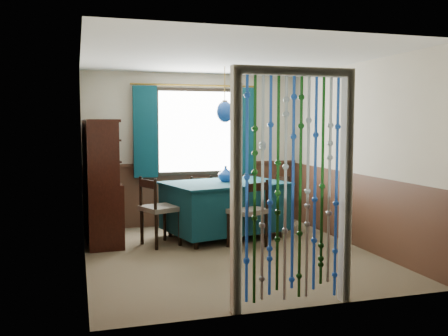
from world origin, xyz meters
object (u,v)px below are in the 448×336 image
object	(u,v)px
vase_sideboard	(104,173)
sideboard	(101,199)
dining_table	(225,206)
vase_table	(226,174)
bowl_shelf	(106,158)
chair_right	(274,201)
pendant_lamp	(225,112)
chair_near	(249,212)
chair_left	(159,209)
chair_far	(204,201)

from	to	relation	value
vase_sideboard	sideboard	bearing A→B (deg)	-100.13
dining_table	vase_table	world-z (taller)	vase_table
vase_table	bowl_shelf	world-z (taller)	bowl_shelf
chair_right	pendant_lamp	distance (m)	1.68
chair_right	vase_table	distance (m)	1.01
vase_sideboard	bowl_shelf	bearing A→B (deg)	-90.00
chair_right	dining_table	bearing A→B (deg)	97.60
chair_right	pendant_lamp	size ratio (longest dim) A/B	1.08
chair_right	vase_table	world-z (taller)	vase_table
dining_table	chair_near	bearing A→B (deg)	-92.97
pendant_lamp	bowl_shelf	bearing A→B (deg)	179.02
chair_near	chair_left	size ratio (longest dim) A/B	0.97
chair_left	pendant_lamp	world-z (taller)	pendant_lamp
chair_right	pendant_lamp	bearing A→B (deg)	97.60
vase_table	bowl_shelf	bearing A→B (deg)	-178.82
chair_near	bowl_shelf	bearing A→B (deg)	131.85
chair_near	vase_sideboard	bearing A→B (deg)	118.33
chair_right	sideboard	bearing A→B (deg)	81.02
chair_near	vase_sideboard	size ratio (longest dim) A/B	5.52
chair_near	pendant_lamp	xyz separation A→B (m)	(-0.13, 0.70, 1.36)
chair_near	bowl_shelf	distance (m)	2.10
chair_far	vase_sideboard	bearing A→B (deg)	-1.50
pendant_lamp	chair_left	bearing A→B (deg)	-167.18
sideboard	pendant_lamp	distance (m)	2.18
vase_table	vase_sideboard	size ratio (longest dim) A/B	1.27
chair_near	sideboard	xyz separation A→B (m)	(-1.89, 0.96, 0.11)
sideboard	bowl_shelf	xyz separation A→B (m)	(0.06, -0.23, 0.61)
chair_right	vase_sideboard	bearing A→B (deg)	73.67
chair_left	vase_sideboard	size ratio (longest dim) A/B	5.68
dining_table	sideboard	world-z (taller)	sideboard
vase_table	sideboard	bearing A→B (deg)	173.89
chair_far	chair_left	bearing A→B (deg)	41.18
chair_left	sideboard	bearing A→B (deg)	-145.37
dining_table	chair_near	distance (m)	0.71
chair_left	chair_right	size ratio (longest dim) A/B	1.11
pendant_lamp	bowl_shelf	size ratio (longest dim) A/B	3.90
chair_far	pendant_lamp	xyz separation A→B (m)	(0.14, -0.70, 1.41)
dining_table	chair_far	bearing A→B (deg)	87.57
pendant_lamp	vase_table	world-z (taller)	pendant_lamp
dining_table	sideboard	size ratio (longest dim) A/B	1.11
sideboard	vase_table	world-z (taller)	sideboard
vase_table	bowl_shelf	size ratio (longest dim) A/B	1.04
chair_far	bowl_shelf	distance (m)	1.87
bowl_shelf	vase_sideboard	size ratio (longest dim) A/B	1.22
chair_left	chair_far	bearing A→B (deg)	114.55
chair_right	bowl_shelf	xyz separation A→B (m)	(-2.61, -0.25, 0.75)
chair_near	chair_left	xyz separation A→B (m)	(-1.15, 0.47, 0.01)
pendant_lamp	bowl_shelf	world-z (taller)	pendant_lamp
bowl_shelf	pendant_lamp	bearing A→B (deg)	-0.98
dining_table	chair_left	xyz separation A→B (m)	(-1.02, -0.23, 0.04)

